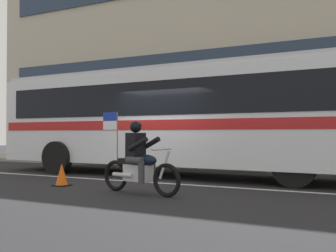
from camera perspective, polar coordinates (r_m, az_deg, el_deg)
The scene contains 7 objects.
ground_plane at distance 11.01m, azimuth -1.18°, elevation -7.82°, with size 60.00×60.00×0.00m, color black.
sidewalk_curb at distance 15.68m, azimuth 7.54°, elevation -5.53°, with size 28.00×3.80×0.15m, color gray.
lane_center_stripe at distance 10.48m, azimuth -2.71°, elevation -8.13°, with size 26.60×0.14×0.01m, color silver.
office_building_facade at distance 18.50m, azimuth 9.86°, elevation 14.62°, with size 28.00×0.89×12.57m.
transit_bus at distance 11.96m, azimuth 2.10°, elevation 1.76°, with size 12.57×2.99×3.22m.
motorcycle_with_rider at distance 8.49m, azimuth -4.24°, elevation -5.30°, with size 2.16×0.72×1.78m.
traffic_cone at distance 10.11m, azimuth -15.12°, elevation -6.91°, with size 0.36×0.36×0.55m.
Camera 1 is at (5.07, -9.69, 1.29)m, focal length 42.13 mm.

